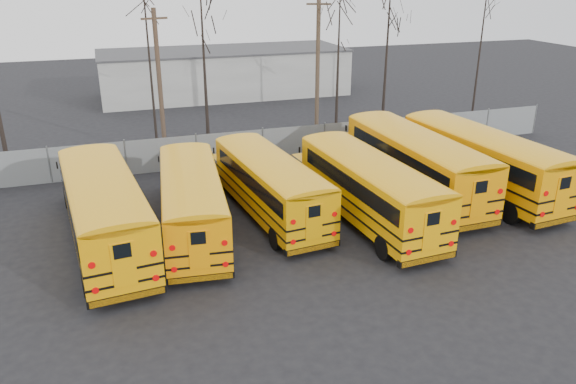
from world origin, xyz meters
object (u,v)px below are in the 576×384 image
object	(u,v)px
bus_d	(367,183)
utility_pole_left	(160,84)
bus_b	(191,197)
bus_c	(269,181)
utility_pole_right	(318,63)
bus_f	(479,156)
bus_e	(413,158)
bus_a	(103,205)

from	to	relation	value
bus_d	utility_pole_left	xyz separation A→B (m)	(-7.63, 12.65, 2.70)
bus_b	bus_c	world-z (taller)	bus_b
bus_c	utility_pole_left	xyz separation A→B (m)	(-3.58, 10.63, 2.81)
bus_b	utility_pole_right	world-z (taller)	utility_pole_right
bus_f	utility_pole_left	world-z (taller)	utility_pole_left
bus_b	utility_pole_right	xyz separation A→B (m)	(11.27, 14.25, 3.05)
bus_b	bus_e	size ratio (longest dim) A/B	0.90
bus_e	bus_f	bearing A→B (deg)	-13.73
bus_e	utility_pole_left	xyz separation A→B (m)	(-11.30, 10.38, 2.58)
bus_e	utility_pole_left	bearing A→B (deg)	135.97
bus_f	bus_e	bearing A→B (deg)	162.77
bus_a	bus_e	size ratio (longest dim) A/B	0.98
bus_c	bus_f	size ratio (longest dim) A/B	0.89
bus_c	bus_e	bearing A→B (deg)	-4.12
bus_d	bus_f	bearing A→B (deg)	8.46
bus_c	utility_pole_left	distance (m)	11.56
bus_e	bus_d	bearing A→B (deg)	-149.79
bus_c	utility_pole_left	world-z (taller)	utility_pole_left
bus_c	utility_pole_right	world-z (taller)	utility_pole_right
bus_a	utility_pole_right	bearing A→B (deg)	38.05
bus_c	bus_e	world-z (taller)	bus_e
utility_pole_left	bus_a	bearing A→B (deg)	-123.40
bus_a	bus_f	size ratio (longest dim) A/B	0.97
bus_a	bus_b	world-z (taller)	bus_a
bus_b	utility_pole_left	world-z (taller)	utility_pole_left
bus_e	utility_pole_right	distance (m)	13.39
bus_b	bus_e	xyz separation A→B (m)	(11.46, 1.16, 0.22)
bus_b	bus_c	bearing A→B (deg)	19.61
bus_a	utility_pole_right	distance (m)	20.89
bus_a	bus_f	world-z (taller)	bus_f
bus_a	utility_pole_left	world-z (taller)	utility_pole_left
bus_e	bus_b	bearing A→B (deg)	-175.71
bus_a	bus_c	world-z (taller)	bus_a
bus_b	bus_c	distance (m)	3.85
utility_pole_right	bus_e	bearing A→B (deg)	-65.44
bus_e	utility_pole_right	xyz separation A→B (m)	(-0.19, 13.09, 2.83)
bus_e	utility_pole_right	bearing A→B (deg)	89.36
bus_e	utility_pole_left	world-z (taller)	utility_pole_left
bus_d	bus_e	xyz separation A→B (m)	(3.68, 2.27, 0.12)
bus_c	utility_pole_left	bearing A→B (deg)	102.67
bus_b	utility_pole_left	size ratio (longest dim) A/B	1.23
bus_c	bus_e	distance (m)	7.73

